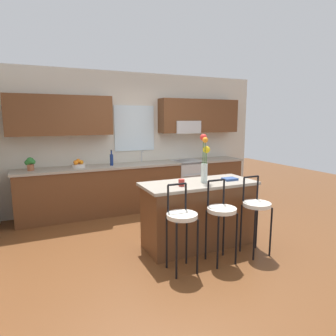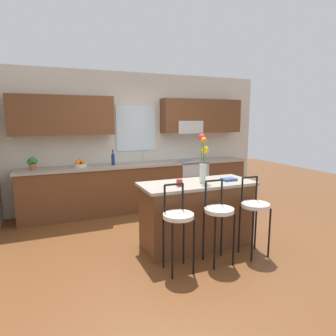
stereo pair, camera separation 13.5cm
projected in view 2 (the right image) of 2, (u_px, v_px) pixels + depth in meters
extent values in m
plane|color=brown|center=(176.00, 240.00, 4.42)|extent=(14.00, 14.00, 0.00)
cube|color=beige|center=(136.00, 140.00, 6.07)|extent=(5.60, 0.12, 2.70)
cube|color=brown|center=(63.00, 115.00, 5.25)|extent=(1.79, 0.34, 0.70)
cube|color=brown|center=(201.00, 116.00, 6.32)|extent=(1.79, 0.34, 0.70)
cube|color=silver|center=(136.00, 128.00, 5.97)|extent=(0.83, 0.03, 0.90)
cube|color=#B7BABC|center=(187.00, 127.00, 6.20)|extent=(0.56, 0.36, 0.26)
cube|color=brown|center=(141.00, 187.00, 5.90)|extent=(4.50, 0.60, 0.88)
cube|color=#9E9384|center=(141.00, 164.00, 5.82)|extent=(4.56, 0.64, 0.04)
cube|color=#B7BABC|center=(146.00, 167.00, 5.87)|extent=(0.54, 0.38, 0.11)
cylinder|color=#B7BABC|center=(143.00, 157.00, 5.98)|extent=(0.02, 0.02, 0.22)
cylinder|color=#B7BABC|center=(144.00, 152.00, 5.91)|extent=(0.02, 0.12, 0.02)
cube|color=#B7BABC|center=(189.00, 182.00, 6.28)|extent=(0.60, 0.60, 0.92)
cube|color=black|center=(196.00, 188.00, 6.02)|extent=(0.52, 0.02, 0.40)
cylinder|color=#B7BABC|center=(197.00, 175.00, 5.95)|extent=(0.50, 0.02, 0.02)
cube|color=brown|center=(197.00, 215.00, 4.17)|extent=(1.52, 0.61, 0.88)
cube|color=#9E9384|center=(197.00, 184.00, 4.09)|extent=(1.60, 0.69, 0.04)
cylinder|color=black|center=(172.00, 251.00, 3.29)|extent=(0.02, 0.02, 0.66)
cylinder|color=black|center=(194.00, 247.00, 3.39)|extent=(0.02, 0.02, 0.66)
cylinder|color=black|center=(163.00, 242.00, 3.53)|extent=(0.02, 0.02, 0.66)
cylinder|color=black|center=(184.00, 239.00, 3.63)|extent=(0.02, 0.02, 0.66)
cylinder|color=silver|center=(178.00, 216.00, 3.40)|extent=(0.36, 0.36, 0.05)
cylinder|color=black|center=(165.00, 199.00, 3.45)|extent=(0.02, 0.02, 0.32)
cylinder|color=black|center=(183.00, 196.00, 3.54)|extent=(0.02, 0.02, 0.32)
cylinder|color=black|center=(174.00, 184.00, 3.47)|extent=(0.23, 0.02, 0.02)
cylinder|color=black|center=(215.00, 243.00, 3.50)|extent=(0.02, 0.02, 0.66)
cylinder|color=black|center=(234.00, 240.00, 3.60)|extent=(0.02, 0.02, 0.66)
cylinder|color=black|center=(203.00, 235.00, 3.74)|extent=(0.02, 0.02, 0.66)
cylinder|color=black|center=(222.00, 232.00, 3.84)|extent=(0.02, 0.02, 0.66)
cylinder|color=silver|center=(219.00, 210.00, 3.61)|extent=(0.36, 0.36, 0.05)
cylinder|color=black|center=(206.00, 194.00, 3.66)|extent=(0.02, 0.02, 0.32)
cylinder|color=black|center=(222.00, 192.00, 3.75)|extent=(0.02, 0.02, 0.32)
cylinder|color=black|center=(214.00, 181.00, 3.68)|extent=(0.23, 0.02, 0.02)
cylinder|color=black|center=(252.00, 236.00, 3.70)|extent=(0.02, 0.02, 0.66)
cylinder|color=black|center=(269.00, 233.00, 3.81)|extent=(0.02, 0.02, 0.66)
cylinder|color=black|center=(239.00, 229.00, 3.95)|extent=(0.02, 0.02, 0.66)
cylinder|color=black|center=(256.00, 226.00, 4.05)|extent=(0.02, 0.02, 0.66)
cylinder|color=silver|center=(255.00, 205.00, 3.82)|extent=(0.36, 0.36, 0.05)
cylinder|color=black|center=(242.00, 190.00, 3.87)|extent=(0.02, 0.02, 0.32)
cylinder|color=black|center=(257.00, 188.00, 3.96)|extent=(0.02, 0.02, 0.32)
cylinder|color=black|center=(250.00, 177.00, 3.89)|extent=(0.23, 0.02, 0.02)
cylinder|color=silver|center=(203.00, 173.00, 4.06)|extent=(0.09, 0.09, 0.26)
cylinder|color=#3D722D|center=(205.00, 163.00, 4.05)|extent=(0.01, 0.01, 0.38)
sphere|color=yellow|center=(205.00, 150.00, 4.02)|extent=(0.10, 0.10, 0.10)
cylinder|color=#3D722D|center=(202.00, 157.00, 4.04)|extent=(0.01, 0.01, 0.54)
sphere|color=red|center=(202.00, 137.00, 4.00)|extent=(0.09, 0.09, 0.09)
cylinder|color=#3D722D|center=(203.00, 159.00, 3.99)|extent=(0.01, 0.01, 0.51)
sphere|color=orange|center=(204.00, 140.00, 3.95)|extent=(0.08, 0.08, 0.08)
cylinder|color=#A52D28|center=(179.00, 183.00, 3.86)|extent=(0.08, 0.08, 0.09)
cube|color=navy|center=(229.00, 179.00, 4.21)|extent=(0.20, 0.15, 0.03)
cylinder|color=silver|center=(80.00, 165.00, 5.37)|extent=(0.24, 0.24, 0.06)
sphere|color=orange|center=(83.00, 162.00, 5.38)|extent=(0.08, 0.08, 0.08)
sphere|color=orange|center=(81.00, 162.00, 5.41)|extent=(0.07, 0.07, 0.07)
sphere|color=orange|center=(77.00, 162.00, 5.37)|extent=(0.08, 0.08, 0.08)
sphere|color=orange|center=(78.00, 162.00, 5.31)|extent=(0.08, 0.08, 0.08)
sphere|color=orange|center=(80.00, 160.00, 5.36)|extent=(0.07, 0.07, 0.07)
cylinder|color=navy|center=(113.00, 160.00, 5.59)|extent=(0.06, 0.06, 0.21)
cylinder|color=navy|center=(113.00, 152.00, 5.57)|extent=(0.03, 0.03, 0.07)
cylinder|color=black|center=(113.00, 150.00, 5.56)|extent=(0.03, 0.03, 0.02)
cylinder|color=#9E5B3D|center=(33.00, 167.00, 5.07)|extent=(0.11, 0.11, 0.11)
sphere|color=#2D7A33|center=(32.00, 160.00, 5.05)|extent=(0.12, 0.12, 0.12)
sphere|color=#2D7A33|center=(30.00, 162.00, 5.05)|extent=(0.10, 0.10, 0.10)
sphere|color=#2D7A33|center=(35.00, 161.00, 5.06)|extent=(0.09, 0.09, 0.09)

